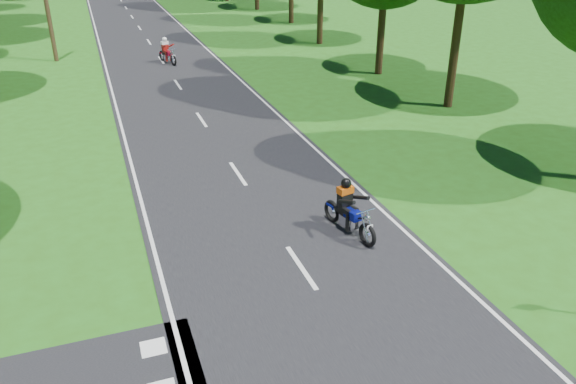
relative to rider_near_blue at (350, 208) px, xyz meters
name	(u,v)px	position (x,y,z in m)	size (l,w,h in m)	color
ground	(334,317)	(-1.81, -3.14, -0.80)	(160.00, 160.00, 0.00)	#245413
main_road	(126,8)	(-1.81, 46.86, -0.79)	(7.00, 140.00, 0.02)	black
road_markings	(126,10)	(-1.94, 44.99, -0.78)	(7.40, 140.00, 0.01)	silver
rider_near_blue	(350,208)	(0.00, 0.00, 0.00)	(0.62, 1.87, 1.56)	#0C1489
rider_far_red	(167,50)	(-1.54, 21.88, -0.03)	(0.60, 1.80, 1.50)	#A90D28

